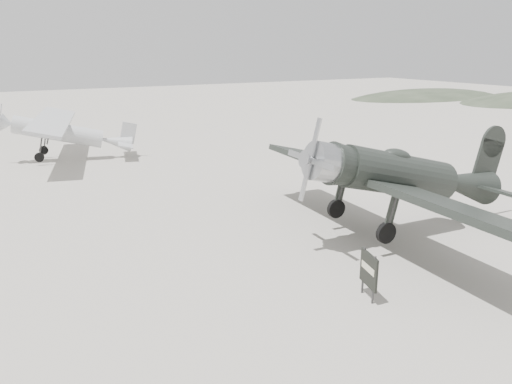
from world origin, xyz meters
The scene contains 5 objects.
ground centered at (0.00, 0.00, 0.00)m, with size 160.00×160.00×0.00m, color gray.
hill_northeast centered at (50.00, 40.00, 0.00)m, with size 32.00×16.00×5.20m, color #2E3728.
lowwing_monoplane centered at (5.44, 0.13, 2.31)m, with size 9.69×13.50×4.36m.
highwing_monoplane centered at (-3.93, 20.46, 2.05)m, with size 8.28×11.58×3.27m.
sign_board centered at (0.69, -3.34, 0.87)m, with size 0.33×0.99×1.45m.
Camera 1 is at (-8.54, -13.29, 7.06)m, focal length 35.00 mm.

